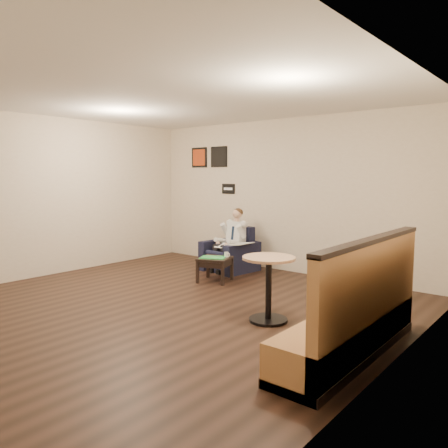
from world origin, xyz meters
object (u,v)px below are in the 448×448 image
Objects in this scene: side_table at (215,270)px; green_folder at (213,257)px; banquette at (349,297)px; seated_man at (226,242)px; coffee_mug at (226,255)px; smartphone at (221,256)px; armchair at (230,249)px; cafe_table at (269,289)px.

green_folder is (-0.02, -0.03, 0.21)m from side_table.
banquette is at bearing -25.61° from side_table.
seated_man reaches higher than side_table.
seated_man is 0.49× the size of banquette.
coffee_mug is 0.68× the size of smartphone.
banquette is (3.33, -2.25, 0.18)m from armchair.
cafe_table is (1.83, -1.07, -0.01)m from green_folder.
side_table is 1.22× the size of green_folder.
seated_man is at bearing 116.91° from side_table.
armchair is 6.61× the size of smartphone.
side_table is 0.21m from green_folder.
coffee_mug is (0.12, 0.16, 0.25)m from side_table.
banquette reaches higher than cafe_table.
banquette reaches higher than smartphone.
green_folder is 0.51× the size of cafe_table.
seated_man is at bearing 114.86° from green_folder.
cafe_table is at bearing -35.14° from armchair.
coffee_mug reaches higher than green_folder.
coffee_mug is (0.47, -0.67, 0.04)m from armchair.
smartphone is 3.38m from banquette.
seated_man reaches higher than coffee_mug.
coffee_mug is at bearing -42.91° from seated_man.
banquette reaches higher than green_folder.
green_folder is at bearing -103.96° from smartphone.
smartphone is at bearing -51.10° from seated_man.
armchair is at bearing 108.49° from smartphone.
smartphone is at bearing 91.57° from side_table.
smartphone is at bearing 84.96° from green_folder.
smartphone is 0.16× the size of cafe_table.
armchair is 0.82m from coffee_mug.
seated_man is 12.92× the size of coffee_mug.
cafe_table is (2.16, -1.92, -0.01)m from armchair.
banquette reaches higher than side_table.
seated_man is 2.84m from cafe_table.
seated_man is at bearing -90.00° from armchair.
coffee_mug is 0.04× the size of banquette.
side_table is at bearing 148.78° from cafe_table.
green_folder reaches higher than smartphone.
side_table is 0.31m from coffee_mug.
banquette reaches higher than seated_man.
green_folder is 0.18m from smartphone.
smartphone is (-0.00, 0.15, 0.21)m from side_table.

